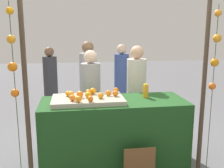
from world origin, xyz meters
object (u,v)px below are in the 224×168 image
at_px(chalkboard_sign, 139,165).
at_px(juice_bottle, 146,91).
at_px(orange_1, 108,93).
at_px(orange_0, 68,94).
at_px(stall_counter, 114,132).
at_px(vendor_left, 91,101).
at_px(vendor_right, 136,97).

bearing_deg(chalkboard_sign, juice_bottle, 69.50).
relative_size(juice_bottle, chalkboard_sign, 0.44).
bearing_deg(orange_1, orange_0, 173.40).
distance_m(orange_0, orange_1, 0.55).
bearing_deg(stall_counter, chalkboard_sign, -67.28).
relative_size(stall_counter, vendor_left, 1.29).
distance_m(orange_1, juice_bottle, 0.55).
bearing_deg(stall_counter, orange_1, 150.83).
height_order(vendor_left, vendor_right, vendor_right).
xyz_separation_m(juice_bottle, vendor_right, (0.02, 0.61, -0.25)).
distance_m(orange_0, juice_bottle, 1.09).
xyz_separation_m(stall_counter, juice_bottle, (0.48, 0.11, 0.54)).
xyz_separation_m(vendor_left, vendor_right, (0.76, 0.02, 0.03)).
distance_m(stall_counter, orange_0, 0.83).
relative_size(orange_1, juice_bottle, 0.38).
height_order(orange_0, vendor_right, vendor_right).
xyz_separation_m(chalkboard_sign, vendor_left, (-0.49, 1.26, 0.50)).
relative_size(stall_counter, juice_bottle, 9.89).
relative_size(orange_1, vendor_right, 0.05).
height_order(stall_counter, orange_0, orange_0).
distance_m(orange_0, chalkboard_sign, 1.32).
xyz_separation_m(stall_counter, vendor_left, (-0.26, 0.70, 0.27)).
bearing_deg(stall_counter, juice_bottle, 12.96).
xyz_separation_m(stall_counter, orange_1, (-0.07, 0.04, 0.55)).
relative_size(orange_0, chalkboard_sign, 0.16).
distance_m(orange_0, vendor_left, 0.76).
xyz_separation_m(orange_1, chalkboard_sign, (0.30, -0.59, -0.78)).
height_order(orange_0, juice_bottle, juice_bottle).
distance_m(orange_1, vendor_left, 0.75).
height_order(juice_bottle, vendor_right, vendor_right).
relative_size(juice_bottle, vendor_left, 0.13).
bearing_deg(orange_0, stall_counter, -9.32).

